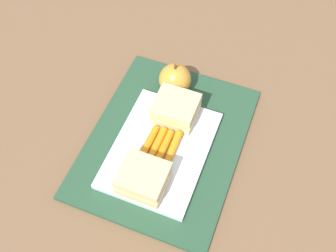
# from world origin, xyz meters

# --- Properties ---
(ground_plane) EXTENTS (2.40, 2.40, 0.00)m
(ground_plane) POSITION_xyz_m (0.00, 0.00, 0.00)
(ground_plane) COLOR brown
(lunchbag_mat) EXTENTS (0.36, 0.28, 0.01)m
(lunchbag_mat) POSITION_xyz_m (0.00, 0.00, 0.01)
(lunchbag_mat) COLOR #284C33
(lunchbag_mat) RESTS_ON ground_plane
(food_tray) EXTENTS (0.23, 0.17, 0.01)m
(food_tray) POSITION_xyz_m (-0.03, 0.00, 0.02)
(food_tray) COLOR white
(food_tray) RESTS_ON lunchbag_mat
(sandwich_half_left) EXTENTS (0.07, 0.08, 0.04)m
(sandwich_half_left) POSITION_xyz_m (-0.10, 0.00, 0.04)
(sandwich_half_left) COLOR #DBC189
(sandwich_half_left) RESTS_ON food_tray
(sandwich_half_right) EXTENTS (0.07, 0.08, 0.04)m
(sandwich_half_right) POSITION_xyz_m (0.05, 0.00, 0.04)
(sandwich_half_right) COLOR #DBC189
(sandwich_half_right) RESTS_ON food_tray
(carrot_sticks_bundle) EXTENTS (0.08, 0.06, 0.02)m
(carrot_sticks_bundle) POSITION_xyz_m (-0.03, 0.00, 0.03)
(carrot_sticks_bundle) COLOR orange
(carrot_sticks_bundle) RESTS_ON food_tray
(apple) EXTENTS (0.07, 0.07, 0.08)m
(apple) POSITION_xyz_m (0.12, 0.03, 0.04)
(apple) COLOR gold
(apple) RESTS_ON lunchbag_mat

